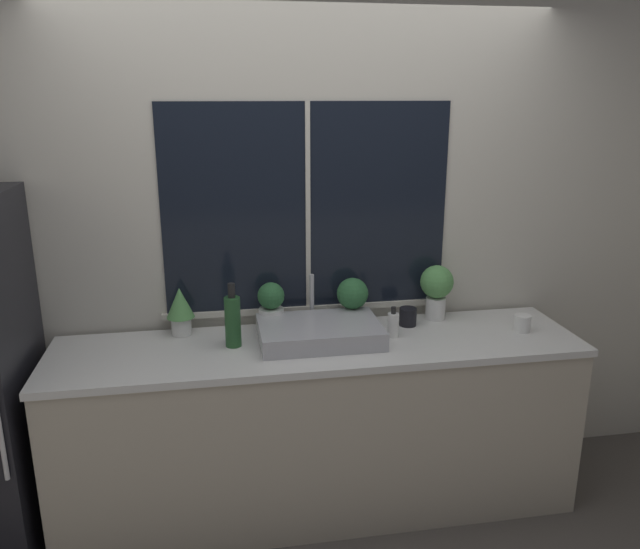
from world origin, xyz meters
name	(u,v)px	position (x,y,z in m)	size (l,w,h in m)	color
ground_plane	(330,542)	(0.00, 0.00, 0.00)	(14.00, 14.00, 0.00)	#4C4742
wall_back	(307,238)	(0.00, 0.68, 1.35)	(8.00, 0.09, 2.70)	beige
wall_right	(618,200)	(2.38, 1.50, 1.35)	(0.06, 7.00, 2.70)	beige
counter	(319,426)	(0.00, 0.30, 0.46)	(2.59, 0.63, 0.91)	#B2A893
sink	(319,332)	(0.01, 0.34, 0.95)	(0.60, 0.46, 0.27)	#ADADB2
potted_plant_far_left	(180,308)	(-0.67, 0.54, 1.05)	(0.14, 0.14, 0.25)	white
potted_plant_center_left	(271,305)	(-0.21, 0.54, 1.04)	(0.14, 0.14, 0.25)	white
potted_plant_center_right	(352,297)	(0.22, 0.54, 1.06)	(0.16, 0.16, 0.25)	white
potted_plant_far_right	(437,287)	(0.68, 0.54, 1.09)	(0.18, 0.18, 0.30)	white
soap_bottle	(393,324)	(0.38, 0.32, 0.97)	(0.06, 0.06, 0.16)	white
bottle_tall	(233,320)	(-0.41, 0.35, 1.04)	(0.08, 0.08, 0.32)	#235128
mug_white	(522,323)	(1.05, 0.28, 0.95)	(0.08, 0.08, 0.09)	white
mug_black	(408,317)	(0.50, 0.47, 0.96)	(0.09, 0.09, 0.09)	black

